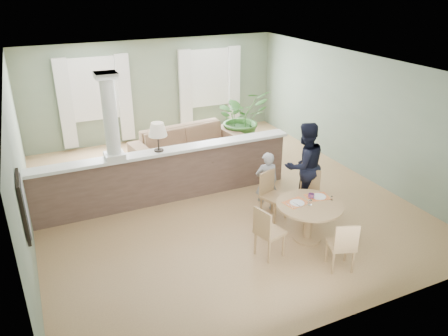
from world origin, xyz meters
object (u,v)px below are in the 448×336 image
sofa (188,145)px  chair_far_man (309,191)px  chair_far_boy (271,193)px  houseplant (242,118)px  dining_table (309,211)px  chair_near (343,244)px  man_person (304,166)px  chair_side (267,230)px  child_person (266,182)px

sofa → chair_far_man: 3.65m
sofa → chair_far_boy: size_ratio=3.04×
houseplant → dining_table: bearing=-102.5°
chair_near → sofa: bearing=-64.2°
chair_near → man_person: (0.63, 2.01, 0.39)m
sofa → chair_side: 4.37m
houseplant → man_person: (-0.42, -3.50, 0.10)m
dining_table → man_person: (0.58, 1.04, 0.32)m
sofa → chair_side: chair_side is taller
chair_near → child_person: size_ratio=0.71×
houseplant → child_person: size_ratio=1.27×
sofa → chair_side: bearing=-100.5°
houseplant → sofa: bearing=-168.2°
houseplant → child_person: houseplant is taller
chair_far_man → man_person: bearing=119.7°
chair_far_boy → chair_far_man: bearing=-34.8°
sofa → chair_side: (-0.29, -4.36, 0.09)m
chair_side → chair_far_man: bearing=-72.2°
sofa → child_person: size_ratio=2.28×
chair_far_boy → child_person: size_ratio=0.75×
chair_side → houseplant: bearing=-36.5°
dining_table → chair_far_boy: (-0.20, 0.93, -0.05)m
houseplant → chair_far_boy: (-1.20, -3.61, -0.27)m
sofa → man_person: 3.41m
dining_table → man_person: man_person is taller
houseplant → dining_table: houseplant is taller
chair_far_boy → chair_far_man: (0.72, -0.20, -0.02)m
child_person → man_person: (0.74, -0.14, 0.26)m
chair_far_boy → chair_far_man: 0.75m
sofa → chair_far_man: size_ratio=3.18×
dining_table → chair_near: size_ratio=1.32×
child_person → man_person: size_ratio=0.70×
sofa → houseplant: 1.71m
chair_near → chair_side: chair_side is taller
chair_far_man → child_person: 0.83m
houseplant → chair_far_boy: 3.81m
chair_side → man_person: 1.96m
chair_far_boy → child_person: child_person is taller
chair_far_boy → chair_side: (-0.72, -1.10, -0.01)m
chair_far_man → chair_side: chair_side is taller
sofa → houseplant: size_ratio=1.79×
dining_table → child_person: bearing=97.7°
chair_side → child_person: child_person is taller
sofa → chair_near: chair_near is taller
dining_table → child_person: size_ratio=0.94×
chair_far_man → chair_near: (-0.57, -1.70, -0.01)m
chair_far_man → houseplant: bearing=123.4°
man_person → chair_far_boy: bearing=6.7°
chair_near → child_person: (-0.12, 2.15, 0.13)m
houseplant → chair_far_man: (-0.48, -3.80, -0.29)m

